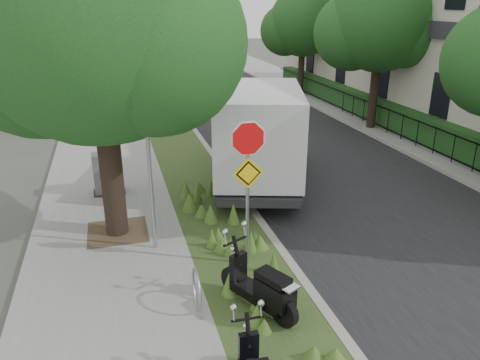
# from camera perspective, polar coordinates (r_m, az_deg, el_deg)

# --- Properties ---
(ground) EXTENTS (120.00, 120.00, 0.00)m
(ground) POSITION_cam_1_polar(r_m,az_deg,el_deg) (10.11, 9.63, -11.11)
(ground) COLOR #4C5147
(ground) RESTS_ON ground
(sidewalk_near) EXTENTS (3.50, 60.00, 0.12)m
(sidewalk_near) POSITION_cam_1_polar(r_m,az_deg,el_deg) (18.44, -16.17, 3.67)
(sidewalk_near) COLOR gray
(sidewalk_near) RESTS_ON ground
(verge) EXTENTS (2.00, 60.00, 0.12)m
(verge) POSITION_cam_1_polar(r_m,az_deg,el_deg) (18.59, -7.68, 4.47)
(verge) COLOR #32441D
(verge) RESTS_ON ground
(kerb_near) EXTENTS (0.20, 60.00, 0.13)m
(kerb_near) POSITION_cam_1_polar(r_m,az_deg,el_deg) (18.74, -4.65, 4.74)
(kerb_near) COLOR #9E9991
(kerb_near) RESTS_ON ground
(road) EXTENTS (7.00, 60.00, 0.01)m
(road) POSITION_cam_1_polar(r_m,az_deg,el_deg) (19.69, 5.44, 5.35)
(road) COLOR black
(road) RESTS_ON ground
(kerb_far) EXTENTS (0.20, 60.00, 0.13)m
(kerb_far) POSITION_cam_1_polar(r_m,az_deg,el_deg) (21.15, 14.40, 6.06)
(kerb_far) COLOR #9E9991
(kerb_far) RESTS_ON ground
(footpath_far) EXTENTS (3.20, 60.00, 0.12)m
(footpath_far) POSITION_cam_1_polar(r_m,az_deg,el_deg) (22.03, 18.27, 6.24)
(footpath_far) COLOR gray
(footpath_far) RESTS_ON ground
(street_tree_main) EXTENTS (6.21, 5.54, 7.66)m
(street_tree_main) POSITION_cam_1_polar(r_m,az_deg,el_deg) (10.54, -17.59, 17.28)
(street_tree_main) COLOR black
(street_tree_main) RESTS_ON ground
(bare_post) EXTENTS (0.08, 0.08, 4.00)m
(bare_post) POSITION_cam_1_polar(r_m,az_deg,el_deg) (10.02, -10.98, 1.97)
(bare_post) COLOR #A5A8AD
(bare_post) RESTS_ON ground
(bike_hoop) EXTENTS (0.06, 0.78, 0.77)m
(bike_hoop) POSITION_cam_1_polar(r_m,az_deg,el_deg) (8.65, -5.30, -13.08)
(bike_hoop) COLOR #A5A8AD
(bike_hoop) RESTS_ON ground
(sign_assembly) EXTENTS (0.94, 0.08, 3.22)m
(sign_assembly) POSITION_cam_1_polar(r_m,az_deg,el_deg) (9.12, 0.97, 1.81)
(sign_assembly) COLOR #A5A8AD
(sign_assembly) RESTS_ON ground
(fence_far) EXTENTS (0.04, 24.00, 1.00)m
(fence_far) POSITION_cam_1_polar(r_m,az_deg,el_deg) (21.36, 16.19, 7.71)
(fence_far) COLOR black
(fence_far) RESTS_ON ground
(hedge_far) EXTENTS (1.00, 24.00, 1.10)m
(hedge_far) POSITION_cam_1_polar(r_m,az_deg,el_deg) (21.73, 17.79, 7.76)
(hedge_far) COLOR #1D4117
(hedge_far) RESTS_ON footpath_far
(terrace_houses) EXTENTS (7.40, 26.40, 8.20)m
(terrace_houses) POSITION_cam_1_polar(r_m,az_deg,el_deg) (23.43, 26.48, 16.19)
(terrace_houses) COLOR beige
(terrace_houses) RESTS_ON ground
(far_tree_b) EXTENTS (4.83, 4.31, 6.56)m
(far_tree_b) POSITION_cam_1_polar(r_m,az_deg,el_deg) (20.76, 16.55, 17.67)
(far_tree_b) COLOR black
(far_tree_b) RESTS_ON ground
(far_tree_c) EXTENTS (4.37, 3.89, 5.93)m
(far_tree_c) POSITION_cam_1_polar(r_m,az_deg,el_deg) (27.92, 7.56, 18.17)
(far_tree_c) COLOR black
(far_tree_c) RESTS_ON ground
(scooter_near) EXTENTS (1.00, 1.70, 0.88)m
(scooter_near) POSITION_cam_1_polar(r_m,az_deg,el_deg) (8.43, 3.14, -13.58)
(scooter_near) COLOR black
(scooter_near) RESTS_ON ground
(box_truck) EXTENTS (3.79, 6.10, 2.58)m
(box_truck) POSITION_cam_1_polar(r_m,az_deg,el_deg) (13.97, 2.27, 5.96)
(box_truck) COLOR #262628
(box_truck) RESTS_ON ground
(utility_cabinet) EXTENTS (0.90, 0.62, 1.18)m
(utility_cabinet) POSITION_cam_1_polar(r_m,az_deg,el_deg) (13.88, -15.83, 0.71)
(utility_cabinet) COLOR #262628
(utility_cabinet) RESTS_ON ground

